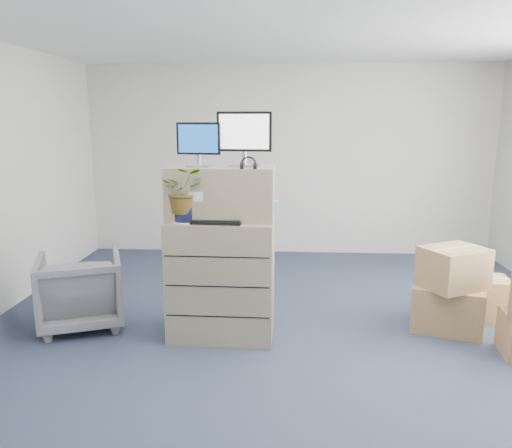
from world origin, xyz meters
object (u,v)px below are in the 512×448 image
object	(u,v)px
potted_plant	(184,197)
office_chair	(80,287)
keyboard	(215,222)
water_bottle	(226,205)
monitor_left	(198,142)
monitor_right	(244,136)
filing_cabinet_lower	(222,279)

from	to	relation	value
potted_plant	office_chair	size ratio (longest dim) A/B	0.57
keyboard	water_bottle	bearing A→B (deg)	69.87
monitor_left	office_chair	bearing A→B (deg)	-179.13
monitor_left	monitor_right	distance (m)	0.41
water_bottle	potted_plant	xyz separation A→B (m)	(-0.35, -0.17, 0.09)
keyboard	water_bottle	world-z (taller)	water_bottle
filing_cabinet_lower	monitor_left	bearing A→B (deg)	174.53
monitor_left	monitor_right	world-z (taller)	monitor_right
monitor_left	water_bottle	world-z (taller)	monitor_left
monitor_right	filing_cabinet_lower	bearing A→B (deg)	-156.16
filing_cabinet_lower	keyboard	distance (m)	0.59
filing_cabinet_lower	water_bottle	size ratio (longest dim) A/B	4.19
filing_cabinet_lower	monitor_left	distance (m)	1.27
filing_cabinet_lower	potted_plant	distance (m)	0.85
water_bottle	potted_plant	bearing A→B (deg)	-153.96
keyboard	potted_plant	xyz separation A→B (m)	(-0.27, -0.00, 0.21)
monitor_right	office_chair	size ratio (longest dim) A/B	0.62
monitor_left	keyboard	xyz separation A→B (m)	(0.16, -0.16, -0.68)
monitor_left	monitor_right	size ratio (longest dim) A/B	0.81
keyboard	potted_plant	bearing A→B (deg)	-175.06
filing_cabinet_lower	monitor_right	distance (m)	1.32
office_chair	water_bottle	bearing A→B (deg)	154.68
keyboard	office_chair	size ratio (longest dim) A/B	0.60
office_chair	filing_cabinet_lower	bearing A→B (deg)	153.51
monitor_right	keyboard	distance (m)	0.80
monitor_right	potted_plant	bearing A→B (deg)	-152.84
monitor_right	office_chair	world-z (taller)	monitor_right
keyboard	water_bottle	size ratio (longest dim) A/B	1.79
keyboard	monitor_left	bearing A→B (deg)	139.05
filing_cabinet_lower	keyboard	world-z (taller)	keyboard
filing_cabinet_lower	monitor_left	size ratio (longest dim) A/B	2.82
office_chair	monitor_left	bearing A→B (deg)	153.65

